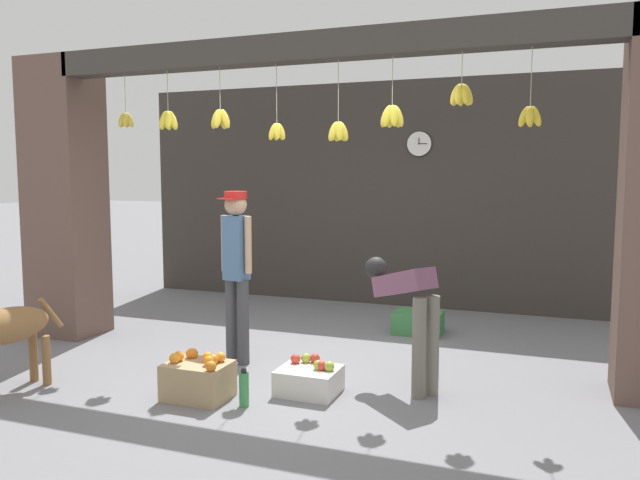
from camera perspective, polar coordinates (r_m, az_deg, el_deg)
The scene contains 12 objects.
ground_plane at distance 5.77m, azimuth -1.61°, elevation -11.71°, with size 60.00×60.00×0.00m, color slate.
shop_back_wall at distance 8.42m, azimuth 6.30°, elevation 4.16°, with size 7.13×0.12×2.98m, color #38332D.
shop_pillar_left at distance 7.35m, azimuth -22.26°, elevation 3.49°, with size 0.70×0.60×2.98m, color brown.
storefront_awning at distance 5.71m, azimuth -1.19°, elevation 16.55°, with size 5.23×0.26×0.95m.
dog at distance 5.60m, azimuth -27.15°, elevation -7.35°, with size 0.42×1.06×0.76m.
shopkeeper at distance 5.80m, azimuth -7.65°, elevation -2.15°, with size 0.34×0.28×1.61m.
worker_stooping at distance 5.15m, azimuth 8.04°, elevation -5.94°, with size 0.71×0.59×1.05m.
fruit_crate_oranges at distance 5.11m, azimuth -11.08°, elevation -12.33°, with size 0.49×0.37×0.36m.
fruit_crate_apples at distance 5.15m, azimuth -0.98°, elevation -12.60°, with size 0.48×0.41×0.28m.
produce_box_green at distance 7.06m, azimuth 8.97°, elevation -7.46°, with size 0.52×0.40×0.25m, color #387A42.
water_bottle at distance 4.90m, azimuth -6.96°, elevation -13.37°, with size 0.08×0.08×0.29m.
wall_clock at distance 8.26m, azimuth 9.06°, elevation 8.68°, with size 0.33×0.03×0.33m.
Camera 1 is at (2.08, -5.09, 1.75)m, focal length 35.00 mm.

